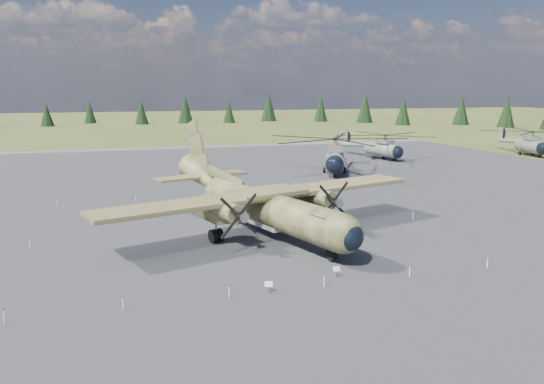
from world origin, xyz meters
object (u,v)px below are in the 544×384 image
object	(u,v)px
helicopter_near	(335,148)
helicopter_far	(531,138)
helicopter_mid	(383,142)
transport_plane	(260,201)

from	to	relation	value
helicopter_near	helicopter_far	xyz separation A→B (m)	(42.61, 9.33, -0.52)
helicopter_mid	helicopter_far	xyz separation A→B (m)	(28.37, -2.88, 0.11)
helicopter_near	helicopter_mid	world-z (taller)	helicopter_near
helicopter_far	transport_plane	bearing A→B (deg)	-138.58
helicopter_mid	helicopter_far	bearing A→B (deg)	-21.00
helicopter_far	helicopter_mid	bearing A→B (deg)	-175.07
transport_plane	helicopter_mid	distance (m)	51.11
transport_plane	helicopter_mid	xyz separation A→B (m)	(32.80, 39.19, 0.33)
helicopter_near	helicopter_far	world-z (taller)	helicopter_near
transport_plane	helicopter_near	world-z (taller)	transport_plane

